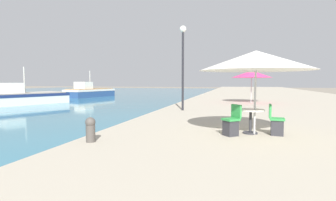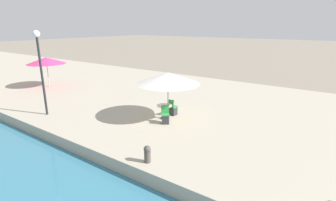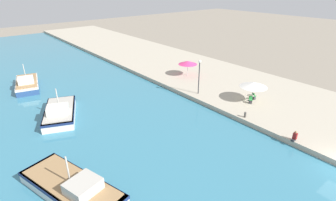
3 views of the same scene
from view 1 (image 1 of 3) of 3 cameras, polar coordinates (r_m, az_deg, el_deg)
The scene contains 11 objects.
water_basin at distance 46.02m, azimuth -29.71°, elevation 1.00°, with size 56.00×90.00×0.04m.
quay_promenade at distance 33.04m, azimuth 21.31°, elevation 0.67°, with size 16.00×90.00×0.57m.
fishing_boat_mid at distance 27.54m, azimuth -28.92°, elevation 0.71°, with size 5.70×7.85×3.45m.
fishing_boat_far at distance 37.48m, azimuth -16.70°, elevation 1.88°, with size 4.38×7.49×3.57m.
cafe_umbrella_pink at distance 8.13m, azimuth 18.60°, elevation 8.24°, with size 3.30×3.30×2.48m.
cafe_umbrella_white at distance 20.23m, azimuth 17.73°, elevation 5.49°, with size 2.92×2.92×2.37m.
cafe_table at distance 8.33m, azimuth 17.53°, elevation -3.27°, with size 0.80×0.80×0.74m.
cafe_chair_left at distance 8.37m, azimuth 22.47°, elevation -4.80°, with size 0.46×0.43×0.91m.
cafe_chair_right at distance 7.89m, azimuth 13.63°, elevation -5.13°, with size 0.59×0.58×0.91m.
mooring_bollard at distance 7.17m, azimuth -16.52°, elevation -5.93°, with size 0.26×0.26×0.65m.
lamppost at distance 14.37m, azimuth 3.26°, elevation 10.22°, with size 0.36×0.36×4.56m.
Camera 1 is at (4.23, 4.23, 2.16)m, focal length 28.00 mm.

